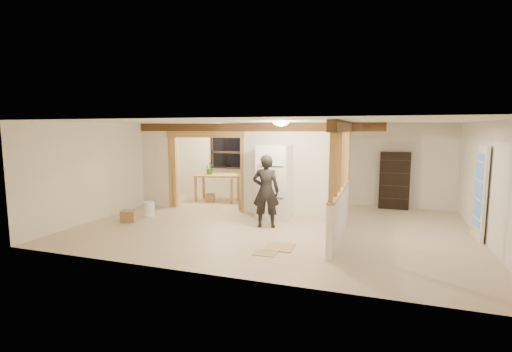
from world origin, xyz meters
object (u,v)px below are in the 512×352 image
at_px(shop_vac, 162,193).
at_px(bookshelf, 394,181).
at_px(woman, 266,191).
at_px(refrigerator, 275,182).
at_px(work_table, 217,188).

distance_m(shop_vac, bookshelf, 7.15).
bearing_deg(shop_vac, woman, -24.18).
xyz_separation_m(refrigerator, bookshelf, (2.99, 2.29, -0.13)).
bearing_deg(woman, work_table, -57.23).
distance_m(refrigerator, shop_vac, 4.16).
relative_size(work_table, shop_vac, 2.25).
bearing_deg(refrigerator, woman, -86.68).
relative_size(refrigerator, shop_vac, 3.15).
height_order(refrigerator, woman, refrigerator).
bearing_deg(refrigerator, bookshelf, 37.41).
height_order(shop_vac, bookshelf, bookshelf).
relative_size(refrigerator, bookshelf, 1.15).
xyz_separation_m(refrigerator, work_table, (-2.42, 1.67, -0.53)).
bearing_deg(bookshelf, work_table, -173.52).
height_order(refrigerator, bookshelf, refrigerator).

